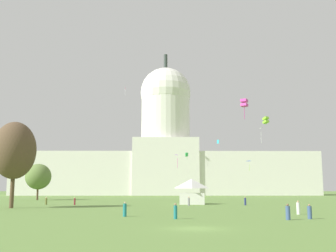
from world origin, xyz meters
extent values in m
plane|color=olive|center=(0.00, 0.00, 0.00)|extent=(800.00, 800.00, 0.00)
cube|color=silver|center=(-36.52, 161.08, 9.97)|extent=(70.56, 25.69, 19.94)
cube|color=silver|center=(34.03, 161.08, 9.97)|extent=(70.56, 25.69, 19.94)
cube|color=silver|center=(-1.24, 161.08, 13.07)|extent=(30.21, 28.26, 26.13)
cylinder|color=silver|center=(-1.24, 161.08, 38.02)|extent=(23.51, 23.51, 23.77)
sphere|color=silver|center=(-1.24, 161.08, 49.90)|extent=(24.62, 24.62, 24.62)
cylinder|color=#2D3833|center=(-1.24, 161.08, 65.81)|extent=(1.80, 1.80, 7.19)
cube|color=white|center=(3.40, 51.34, 1.15)|extent=(5.30, 5.34, 2.31)
pyramid|color=white|center=(3.40, 51.34, 4.26)|extent=(5.57, 5.61, 1.96)
cylinder|color=brown|center=(-28.20, 35.35, 3.40)|extent=(0.69, 0.69, 6.81)
ellipsoid|color=brown|center=(-28.20, 35.35, 9.77)|extent=(8.93, 9.30, 9.86)
cylinder|color=brown|center=(-37.92, 81.75, 2.19)|extent=(0.52, 0.52, 4.39)
ellipsoid|color=olive|center=(-37.92, 81.75, 6.55)|extent=(9.74, 9.78, 7.21)
cylinder|color=#3D5684|center=(10.64, 9.21, 0.72)|extent=(0.59, 0.59, 1.44)
sphere|color=brown|center=(10.64, 9.21, 1.57)|extent=(0.30, 0.30, 0.24)
cylinder|color=olive|center=(-26.37, 49.62, 0.63)|extent=(0.57, 0.57, 1.27)
sphere|color=beige|center=(-26.37, 49.62, 1.40)|extent=(0.36, 0.36, 0.26)
cylinder|color=silver|center=(14.72, 18.17, 0.75)|extent=(0.62, 0.62, 1.50)
sphere|color=tan|center=(14.72, 18.17, 1.62)|extent=(0.34, 0.34, 0.24)
cylinder|color=gray|center=(2.31, 43.93, 0.76)|extent=(0.48, 0.48, 1.51)
sphere|color=tan|center=(2.31, 43.93, 1.62)|extent=(0.29, 0.29, 0.22)
cylinder|color=navy|center=(13.58, 46.27, 0.70)|extent=(0.44, 0.44, 1.41)
sphere|color=tan|center=(13.58, 46.27, 1.52)|extent=(0.28, 0.28, 0.23)
cylinder|color=#1E757A|center=(-1.29, 10.49, 0.73)|extent=(0.45, 0.45, 1.46)
sphere|color=#A37556|center=(-1.29, 10.49, 1.58)|extent=(0.29, 0.29, 0.25)
cylinder|color=maroon|center=(-20.20, 47.77, 0.65)|extent=(0.41, 0.41, 1.30)
sphere|color=tan|center=(-20.20, 47.77, 1.41)|extent=(0.28, 0.28, 0.22)
cylinder|color=#1E757A|center=(-7.18, 14.46, 0.76)|extent=(0.60, 0.60, 1.51)
sphere|color=beige|center=(-7.18, 14.46, 1.62)|extent=(0.29, 0.29, 0.21)
cylinder|color=#3D5684|center=(13.38, 10.37, 0.69)|extent=(0.55, 0.55, 1.39)
sphere|color=#A37556|center=(13.38, 10.37, 1.49)|extent=(0.24, 0.24, 0.21)
cube|color=green|center=(6.75, 124.33, 15.96)|extent=(1.28, 1.34, 0.77)
cube|color=green|center=(6.75, 124.33, 16.69)|extent=(1.28, 1.34, 0.77)
cylinder|color=green|center=(6.88, 124.33, 15.05)|extent=(0.18, 0.11, 1.37)
cube|color=#D1339E|center=(10.16, 27.92, 16.29)|extent=(1.35, 1.35, 0.49)
cube|color=#D1339E|center=(10.16, 27.92, 16.98)|extent=(1.35, 1.35, 0.49)
cylinder|color=#D1339E|center=(10.14, 27.92, 15.07)|extent=(0.09, 0.16, 2.02)
cube|color=#33BCDB|center=(15.84, 100.21, 18.68)|extent=(0.60, 1.06, 1.41)
pyramid|color=white|center=(24.85, 75.82, 19.54)|extent=(0.75, 1.44, 0.30)
cylinder|color=white|center=(24.44, 75.84, 17.14)|extent=(0.11, 0.09, 3.23)
pyramid|color=blue|center=(25.29, 96.25, 11.85)|extent=(1.52, 1.33, 0.32)
cylinder|color=#8CD133|center=(25.30, 96.03, 9.92)|extent=(0.29, 0.11, 2.18)
cube|color=pink|center=(-18.27, 130.37, 44.56)|extent=(0.31, 1.13, 1.07)
cylinder|color=white|center=(-18.29, 130.37, 42.65)|extent=(0.19, 0.48, 2.77)
pyramid|color=purple|center=(1.70, 83.37, 12.47)|extent=(1.32, 1.27, 0.26)
cylinder|color=#D1339E|center=(1.66, 83.60, 10.51)|extent=(0.08, 0.42, 2.86)
cube|color=#8CD133|center=(18.20, 46.20, 16.60)|extent=(1.38, 1.40, 0.74)
cube|color=#8CD133|center=(18.20, 46.20, 17.30)|extent=(1.38, 1.40, 0.74)
camera|label=1|loc=(-2.73, -34.73, 3.35)|focal=43.51mm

